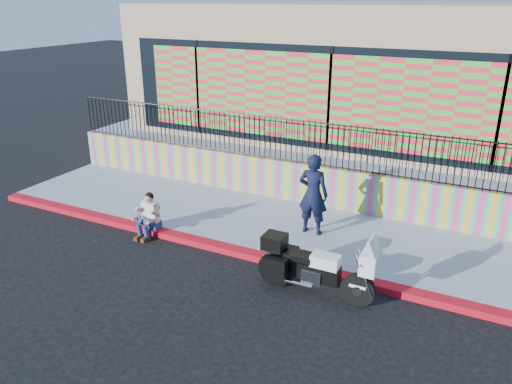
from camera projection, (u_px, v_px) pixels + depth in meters
The scene contains 10 objects.
ground at pixel (261, 260), 11.04m from camera, with size 90.00×90.00×0.00m, color black.
red_curb at pixel (261, 257), 11.01m from camera, with size 16.00×0.30×0.15m, color red.
sidewalk at pixel (291, 228), 12.38m from camera, with size 16.00×3.00×0.15m, color #969DB4.
mural_wall at pixel (314, 185), 13.48m from camera, with size 16.00×0.20×1.10m, color #EC3E7A.
metal_fence at pixel (316, 144), 13.06m from camera, with size 15.80×0.04×1.20m, color black, non-canonical shape.
elevated_platform at pixel (365, 142), 17.75m from camera, with size 16.00×10.00×1.25m, color #969DB4.
storefront_building at pixel (369, 67), 16.61m from camera, with size 14.00×8.06×4.00m.
police_motorcycle at pixel (314, 266), 9.60m from camera, with size 2.33×0.77×1.45m.
police_officer at pixel (313, 194), 11.66m from camera, with size 0.72×0.47×1.97m, color black.
seated_man at pixel (147, 219), 12.00m from camera, with size 0.54×0.71×1.06m.
Camera 1 is at (4.27, -8.74, 5.44)m, focal length 35.00 mm.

